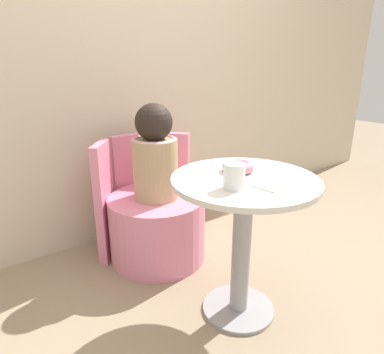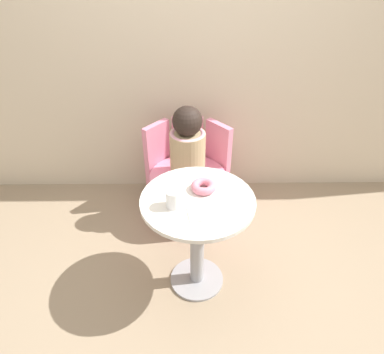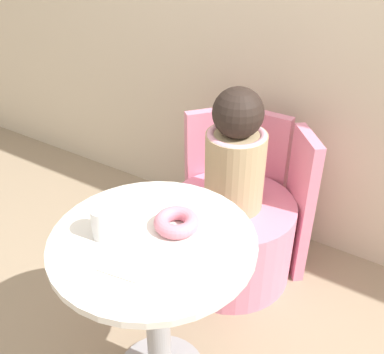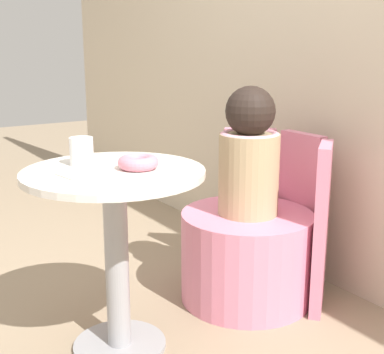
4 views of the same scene
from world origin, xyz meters
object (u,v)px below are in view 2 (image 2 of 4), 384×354
object	(u,v)px
child_figure	(188,145)
donut	(203,187)
tub_chair	(188,195)
cup	(174,199)
round_table	(197,224)

from	to	relation	value
child_figure	donut	world-z (taller)	child_figure
tub_chair	child_figure	distance (m)	0.47
child_figure	donut	xyz separation A→B (m)	(0.09, -0.59, 0.06)
tub_chair	cup	world-z (taller)	cup
tub_chair	donut	world-z (taller)	donut
round_table	cup	distance (m)	0.29
round_table	tub_chair	xyz separation A→B (m)	(-0.06, 0.67, -0.30)
tub_chair	child_figure	size ratio (longest dim) A/B	1.06
donut	cup	world-z (taller)	cup
round_table	donut	distance (m)	0.24
round_table	child_figure	distance (m)	0.69
tub_chair	donut	bearing A→B (deg)	-81.25
tub_chair	child_figure	bearing A→B (deg)	90.00
tub_chair	child_figure	world-z (taller)	child_figure
cup	tub_chair	bearing A→B (deg)	84.25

